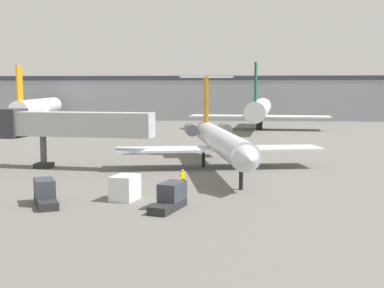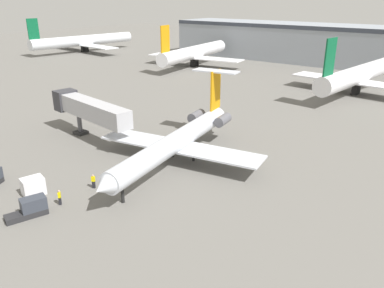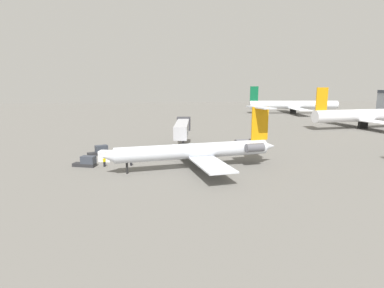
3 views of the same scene
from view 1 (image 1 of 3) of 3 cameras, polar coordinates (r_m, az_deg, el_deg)
name	(u,v)px [view 1 (image 1 of 3)]	position (r m, az deg, el deg)	size (l,w,h in m)	color
ground_plane	(217,173)	(52.99, 2.83, -3.31)	(400.00, 400.00, 0.10)	#66635E
regional_jet	(219,139)	(56.08, 3.04, 0.56)	(22.98, 30.57, 10.29)	silver
jet_bridge	(65,125)	(57.17, -13.97, 2.09)	(17.65, 5.07, 6.47)	#ADADB2
ground_crew_marshaller	(180,189)	(40.28, -1.40, -5.04)	(0.47, 0.46, 1.69)	black
ground_crew_loader	(183,179)	(44.78, -1.05, -3.89)	(0.48, 0.43, 1.69)	black
baggage_tug_lead	(45,194)	(40.12, -16.08, -5.37)	(3.04, 4.20, 1.90)	#262628
baggage_tug_trailing	(170,198)	(37.31, -2.44, -5.99)	(2.52, 4.24, 1.90)	#262628
cargo_container_uld	(125,188)	(40.47, -7.49, -4.87)	(2.26, 2.66, 1.96)	silver
terminal_building	(226,98)	(146.53, 3.83, 5.19)	(134.03, 19.17, 12.05)	#8C939E
parked_airliner_west_mid	(39,108)	(123.44, -16.76, 3.90)	(31.33, 36.81, 13.29)	white
parked_airliner_centre	(259,109)	(108.80, 7.54, 3.85)	(29.78, 35.12, 13.35)	white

